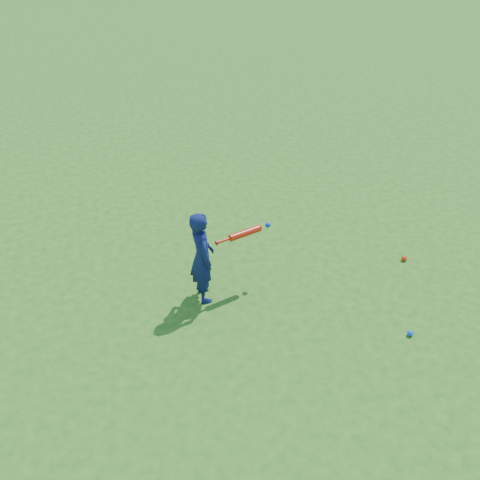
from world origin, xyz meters
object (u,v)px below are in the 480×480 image
Objects in this scene: child at (202,257)px; ground_ball_red at (404,259)px; ground_ball_blue at (410,333)px; bat_swing at (247,232)px.

child is 16.61× the size of ground_ball_red.
bat_swing is (-1.55, 1.21, 0.70)m from ground_ball_blue.
child reaches higher than ground_ball_blue.
ground_ball_blue is at bearing -59.71° from bat_swing.
bat_swing is (-2.07, -0.07, 0.69)m from ground_ball_red.
child is at bearing 153.53° from ground_ball_blue.
ground_ball_red is 0.10× the size of bat_swing.
child is 1.65× the size of bat_swing.
ground_ball_red is at bearing 68.03° from ground_ball_blue.
bat_swing reaches higher than ground_ball_red.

